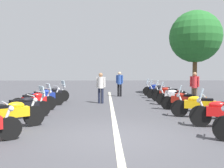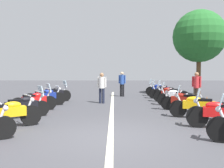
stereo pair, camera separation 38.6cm
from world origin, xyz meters
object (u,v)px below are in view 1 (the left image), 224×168
motorcycle_right_row_4 (175,97)px  roadside_tree_0 (195,37)px  motorcycle_right_row_6 (162,91)px  motorcycle_left_row_4 (44,97)px  motorcycle_right_row_2 (199,105)px  motorcycle_left_row_5 (53,94)px  bystander_2 (195,85)px  bystander_0 (120,82)px  motorcycle_right_row_1 (222,113)px  motorcycle_right_row_5 (168,94)px  traffic_cone_0 (206,103)px  motorcycle_left_row_3 (35,101)px  motorcycle_left_row_2 (24,106)px  motorcycle_right_row_7 (157,89)px  motorcycle_right_row_3 (184,101)px  bystander_4 (101,86)px  motorcycle_left_row_1 (10,114)px

motorcycle_right_row_4 → roadside_tree_0: 7.42m
motorcycle_right_row_6 → motorcycle_left_row_4: bearing=45.2°
motorcycle_right_row_2 → motorcycle_left_row_5: bearing=-16.7°
bystander_2 → roadside_tree_0: 6.00m
bystander_0 → motorcycle_right_row_2: bearing=45.8°
motorcycle_right_row_4 → bystander_2: bystander_2 is taller
motorcycle_right_row_1 → bystander_0: size_ratio=1.16×
motorcycle_right_row_5 → roadside_tree_0: 6.35m
roadside_tree_0 → bystander_0: bearing=100.2°
motorcycle_right_row_2 → motorcycle_right_row_6: 6.48m
traffic_cone_0 → bystander_2: bearing=-6.3°
motorcycle_right_row_1 → motorcycle_right_row_4: (5.00, 0.06, -0.02)m
motorcycle_left_row_3 → motorcycle_right_row_1: size_ratio=0.87×
motorcycle_left_row_2 → motorcycle_left_row_3: 1.62m
motorcycle_right_row_7 → roadside_tree_0: bearing=-142.6°
bystander_0 → bystander_2: bearing=74.5°
motorcycle_left_row_4 → motorcycle_right_row_4: bearing=-29.3°
motorcycle_left_row_4 → bystander_2: 8.04m
motorcycle_right_row_3 → bystander_2: bystander_2 is taller
motorcycle_left_row_4 → motorcycle_right_row_2: motorcycle_right_row_2 is taller
motorcycle_right_row_7 → bystander_4: bearing=66.8°
motorcycle_left_row_2 → traffic_cone_0: size_ratio=2.83×
motorcycle_right_row_2 → bystander_2: 4.48m
motorcycle_left_row_3 → motorcycle_left_row_4: 1.62m
motorcycle_right_row_7 → motorcycle_right_row_4: bearing=111.4°
motorcycle_right_row_5 → bystander_2: bystander_2 is taller
motorcycle_left_row_2 → bystander_0: 8.90m
motorcycle_right_row_2 → motorcycle_right_row_5: size_ratio=1.05×
motorcycle_right_row_3 → roadside_tree_0: (7.25, -3.10, 3.83)m
bystander_2 → bystander_4: bearing=-47.4°
motorcycle_right_row_3 → traffic_cone_0: size_ratio=3.20×
motorcycle_left_row_3 → motorcycle_right_row_3: motorcycle_left_row_3 is taller
motorcycle_right_row_3 → motorcycle_left_row_5: bearing=1.2°
motorcycle_left_row_1 → roadside_tree_0: roadside_tree_0 is taller
bystander_0 → motorcycle_right_row_3: bearing=50.0°
motorcycle_left_row_1 → motorcycle_left_row_5: motorcycle_left_row_5 is taller
motorcycle_left_row_5 → motorcycle_right_row_6: (1.62, -6.59, -0.01)m
motorcycle_left_row_5 → bystander_0: size_ratio=1.02×
motorcycle_left_row_3 → motorcycle_right_row_1: 7.46m
motorcycle_right_row_1 → motorcycle_left_row_2: bearing=1.8°
motorcycle_left_row_4 → motorcycle_right_row_3: motorcycle_left_row_4 is taller
motorcycle_left_row_3 → motorcycle_right_row_3: bearing=-33.9°
motorcycle_right_row_2 → motorcycle_right_row_6: (6.48, -0.07, -0.01)m
motorcycle_left_row_1 → motorcycle_right_row_6: size_ratio=0.91×
motorcycle_left_row_5 → motorcycle_right_row_1: 9.29m
motorcycle_right_row_5 → bystander_4: size_ratio=1.17×
motorcycle_left_row_3 → traffic_cone_0: motorcycle_left_row_3 is taller
motorcycle_left_row_4 → bystander_0: bearing=18.9°
motorcycle_right_row_1 → motorcycle_right_row_3: size_ratio=1.01×
motorcycle_right_row_4 → bystander_4: (0.93, 3.83, 0.52)m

